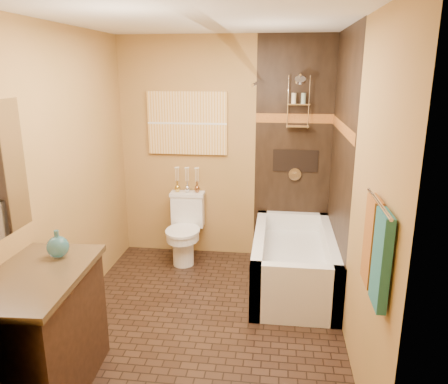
% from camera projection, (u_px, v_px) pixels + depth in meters
% --- Properties ---
extents(floor, '(3.00, 3.00, 0.00)m').
position_uv_depth(floor, '(203.00, 320.00, 3.86)').
color(floor, black).
rests_on(floor, ground).
extents(wall_left, '(0.02, 3.00, 2.50)m').
position_uv_depth(wall_left, '(61.00, 179.00, 3.66)').
color(wall_left, '#AF7B43').
rests_on(wall_left, floor).
extents(wall_right, '(0.02, 3.00, 2.50)m').
position_uv_depth(wall_right, '(354.00, 188.00, 3.37)').
color(wall_right, '#AF7B43').
rests_on(wall_right, floor).
extents(wall_back, '(2.40, 0.02, 2.50)m').
position_uv_depth(wall_back, '(224.00, 150.00, 4.95)').
color(wall_back, '#AF7B43').
rests_on(wall_back, floor).
extents(wall_front, '(2.40, 0.02, 2.50)m').
position_uv_depth(wall_front, '(146.00, 262.00, 2.08)').
color(wall_front, '#AF7B43').
rests_on(wall_front, floor).
extents(ceiling, '(3.00, 3.00, 0.00)m').
position_uv_depth(ceiling, '(199.00, 17.00, 3.18)').
color(ceiling, silver).
rests_on(ceiling, wall_back).
extents(alcove_tile_back, '(0.85, 0.01, 2.50)m').
position_uv_depth(alcove_tile_back, '(293.00, 152.00, 4.84)').
color(alcove_tile_back, black).
rests_on(alcove_tile_back, wall_back).
extents(alcove_tile_right, '(0.01, 1.50, 2.50)m').
position_uv_depth(alcove_tile_right, '(340.00, 167.00, 4.09)').
color(alcove_tile_right, black).
rests_on(alcove_tile_right, wall_right).
extents(mosaic_band_back, '(0.85, 0.01, 0.10)m').
position_uv_depth(mosaic_band_back, '(295.00, 118.00, 4.73)').
color(mosaic_band_back, brown).
rests_on(mosaic_band_back, alcove_tile_back).
extents(mosaic_band_right, '(0.01, 1.50, 0.10)m').
position_uv_depth(mosaic_band_right, '(342.00, 128.00, 3.99)').
color(mosaic_band_right, brown).
rests_on(mosaic_band_right, alcove_tile_right).
extents(alcove_niche, '(0.50, 0.01, 0.25)m').
position_uv_depth(alcove_niche, '(295.00, 161.00, 4.86)').
color(alcove_niche, black).
rests_on(alcove_niche, alcove_tile_back).
extents(shower_fixtures, '(0.24, 0.33, 1.16)m').
position_uv_depth(shower_fixtures, '(298.00, 115.00, 4.62)').
color(shower_fixtures, silver).
rests_on(shower_fixtures, floor).
extents(curtain_rod, '(0.03, 1.55, 0.03)m').
position_uv_depth(curtain_rod, '(258.00, 82.00, 3.97)').
color(curtain_rod, silver).
rests_on(curtain_rod, wall_back).
extents(towel_bar, '(0.02, 0.55, 0.02)m').
position_uv_depth(towel_bar, '(379.00, 203.00, 2.32)').
color(towel_bar, silver).
rests_on(towel_bar, wall_right).
extents(towel_teal, '(0.05, 0.22, 0.52)m').
position_uv_depth(towel_teal, '(381.00, 260.00, 2.27)').
color(towel_teal, '#1D6163').
rests_on(towel_teal, towel_bar).
extents(towel_rust, '(0.05, 0.22, 0.52)m').
position_uv_depth(towel_rust, '(371.00, 241.00, 2.52)').
color(towel_rust, '#99621B').
rests_on(towel_rust, towel_bar).
extents(sunset_painting, '(0.90, 0.04, 0.70)m').
position_uv_depth(sunset_painting, '(187.00, 123.00, 4.89)').
color(sunset_painting, gold).
rests_on(sunset_painting, wall_back).
extents(bathtub, '(0.80, 1.50, 0.55)m').
position_uv_depth(bathtub, '(294.00, 265.00, 4.42)').
color(bathtub, white).
rests_on(bathtub, floor).
extents(toilet, '(0.39, 0.58, 0.77)m').
position_uv_depth(toilet, '(185.00, 228.00, 4.96)').
color(toilet, white).
rests_on(toilet, floor).
extents(vanity, '(0.66, 1.03, 0.88)m').
position_uv_depth(vanity, '(39.00, 334.00, 2.89)').
color(vanity, black).
rests_on(vanity, floor).
extents(teal_bottle, '(0.18, 0.18, 0.24)m').
position_uv_depth(teal_bottle, '(58.00, 244.00, 2.99)').
color(teal_bottle, '#276875').
rests_on(teal_bottle, vanity).
extents(bud_vases, '(0.29, 0.06, 0.29)m').
position_uv_depth(bud_vases, '(187.00, 179.00, 4.98)').
color(bud_vases, gold).
rests_on(bud_vases, toilet).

